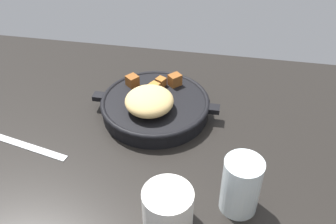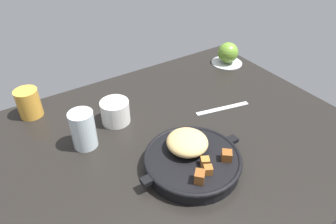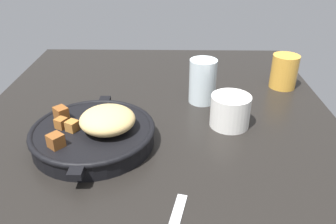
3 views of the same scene
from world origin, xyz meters
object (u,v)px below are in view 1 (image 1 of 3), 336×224
cast_iron_skillet (154,105)px  butter_knife (28,146)px  water_glass_tall (241,185)px  ceramic_mug_white (168,207)px

cast_iron_skillet → butter_knife: (23.69, 15.17, -2.66)cm
cast_iron_skillet → butter_knife: size_ratio=1.58×
butter_knife → water_glass_tall: (-43.39, 7.44, 5.27)cm
water_glass_tall → ceramic_mug_white: bearing=24.1°
ceramic_mug_white → water_glass_tall: 12.90cm
ceramic_mug_white → water_glass_tall: (-11.64, -5.22, 1.92)cm
butter_knife → water_glass_tall: bearing=-177.3°
cast_iron_skillet → ceramic_mug_white: bearing=106.1°
cast_iron_skillet → ceramic_mug_white: 28.97cm
butter_knife → ceramic_mug_white: ceramic_mug_white is taller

